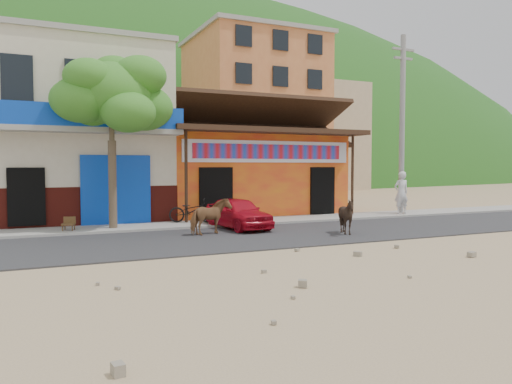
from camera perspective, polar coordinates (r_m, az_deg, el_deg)
ground at (r=14.05m, az=6.86°, el=-6.25°), size 120.00×120.00×0.00m
road at (r=16.21m, az=2.21°, el=-4.93°), size 60.00×5.00×0.04m
sidewalk at (r=19.36m, az=-2.49°, el=-3.51°), size 60.00×2.00×0.12m
dance_club at (r=23.70m, az=-1.68°, el=1.90°), size 8.00×6.00×3.60m
cafe_building at (r=21.92m, az=-20.15°, el=6.08°), size 7.00×6.00×7.00m
apartment_front at (r=39.51m, az=-0.28°, el=8.44°), size 9.00×9.00×12.00m
apartment_rear at (r=48.93m, az=6.46°, el=6.20°), size 8.00×8.00×10.00m
hillside at (r=82.71m, az=-19.78°, el=9.59°), size 100.00×40.00×24.00m
tree at (r=17.83m, az=-16.15°, el=5.66°), size 3.00×3.00×6.00m
utility_pole at (r=23.67m, az=16.36°, el=7.40°), size 0.24×0.24×8.00m
cow_tan at (r=16.16m, az=-5.25°, el=-2.81°), size 1.51×1.06×1.16m
cow_dark at (r=16.42m, az=10.32°, el=-2.74°), size 1.38×1.33×1.17m
red_car at (r=17.64m, az=-2.09°, el=-2.39°), size 1.68×3.40×1.11m
scooter at (r=18.98m, az=-7.35°, el=-2.11°), size 1.81×1.21×0.90m
pedestrian at (r=23.06m, az=16.26°, el=-0.07°), size 0.74×0.54×1.89m
cafe_chair_left at (r=17.64m, az=-20.65°, el=-2.78°), size 0.49×0.49×0.83m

